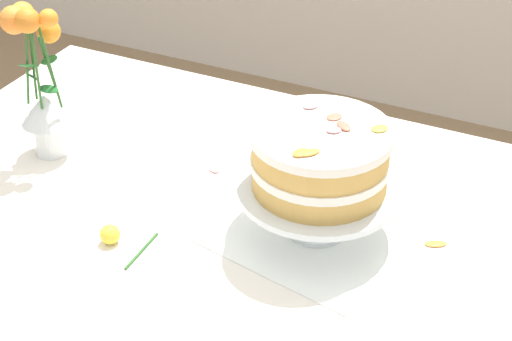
{
  "coord_description": "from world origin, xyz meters",
  "views": [
    {
      "loc": [
        0.59,
        -1.06,
        1.66
      ],
      "look_at": [
        0.07,
        0.01,
        0.86
      ],
      "focal_mm": 57.67,
      "sensor_mm": 36.0,
      "label": 1
    }
  ],
  "objects_px": {
    "dining_table": "(214,264)",
    "layer_cake": "(320,157)",
    "cake_stand": "(318,193)",
    "flower_vase": "(41,85)",
    "fallen_rose": "(112,235)"
  },
  "relations": [
    {
      "from": "dining_table",
      "to": "layer_cake",
      "type": "relative_size",
      "value": 5.72
    },
    {
      "from": "layer_cake",
      "to": "flower_vase",
      "type": "bearing_deg",
      "value": 179.1
    },
    {
      "from": "cake_stand",
      "to": "layer_cake",
      "type": "xyz_separation_m",
      "value": [
        0.0,
        -0.0,
        0.07
      ]
    },
    {
      "from": "cake_stand",
      "to": "layer_cake",
      "type": "height_order",
      "value": "layer_cake"
    },
    {
      "from": "dining_table",
      "to": "layer_cake",
      "type": "bearing_deg",
      "value": 21.5
    },
    {
      "from": "dining_table",
      "to": "flower_vase",
      "type": "distance_m",
      "value": 0.49
    },
    {
      "from": "layer_cake",
      "to": "fallen_rose",
      "type": "bearing_deg",
      "value": -148.87
    },
    {
      "from": "dining_table",
      "to": "flower_vase",
      "type": "xyz_separation_m",
      "value": [
        -0.42,
        0.08,
        0.25
      ]
    },
    {
      "from": "cake_stand",
      "to": "flower_vase",
      "type": "height_order",
      "value": "flower_vase"
    },
    {
      "from": "dining_table",
      "to": "fallen_rose",
      "type": "distance_m",
      "value": 0.21
    },
    {
      "from": "dining_table",
      "to": "layer_cake",
      "type": "distance_m",
      "value": 0.31
    },
    {
      "from": "cake_stand",
      "to": "layer_cake",
      "type": "relative_size",
      "value": 1.18
    },
    {
      "from": "cake_stand",
      "to": "dining_table",
      "type": "bearing_deg",
      "value": -158.49
    },
    {
      "from": "dining_table",
      "to": "cake_stand",
      "type": "distance_m",
      "value": 0.26
    },
    {
      "from": "layer_cake",
      "to": "flower_vase",
      "type": "xyz_separation_m",
      "value": [
        -0.6,
        0.01,
        -0.0
      ]
    }
  ]
}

